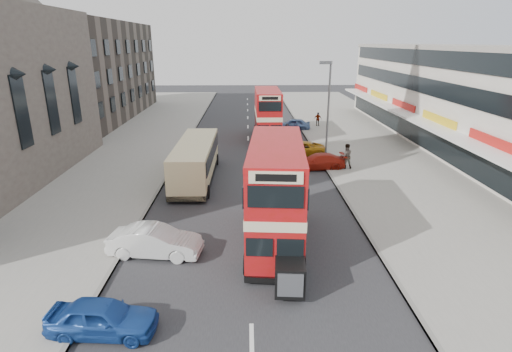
% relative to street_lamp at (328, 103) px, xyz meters
% --- Properties ---
extents(ground, '(160.00, 160.00, 0.00)m').
position_rel_street_lamp_xyz_m(ground, '(-6.52, -18.00, -4.78)').
color(ground, '#28282B').
rests_on(ground, ground).
extents(road_surface, '(12.00, 90.00, 0.01)m').
position_rel_street_lamp_xyz_m(road_surface, '(-6.52, 2.00, -4.78)').
color(road_surface, '#28282B').
rests_on(road_surface, ground).
extents(pavement_right, '(12.00, 90.00, 0.15)m').
position_rel_street_lamp_xyz_m(pavement_right, '(5.48, 2.00, -4.71)').
color(pavement_right, gray).
rests_on(pavement_right, ground).
extents(pavement_left, '(12.00, 90.00, 0.15)m').
position_rel_street_lamp_xyz_m(pavement_left, '(-18.52, 2.00, -4.71)').
color(pavement_left, gray).
rests_on(pavement_left, ground).
extents(kerb_left, '(0.20, 90.00, 0.16)m').
position_rel_street_lamp_xyz_m(kerb_left, '(-12.62, 2.00, -4.71)').
color(kerb_left, gray).
rests_on(kerb_left, ground).
extents(kerb_right, '(0.20, 90.00, 0.16)m').
position_rel_street_lamp_xyz_m(kerb_right, '(-0.42, 2.00, -4.71)').
color(kerb_right, gray).
rests_on(kerb_right, ground).
extents(brick_terrace, '(14.00, 28.00, 12.00)m').
position_rel_street_lamp_xyz_m(brick_terrace, '(-28.52, 20.00, 1.22)').
color(brick_terrace, '#66594C').
rests_on(brick_terrace, ground).
extents(commercial_row, '(9.90, 46.20, 9.30)m').
position_rel_street_lamp_xyz_m(commercial_row, '(13.42, 4.00, -0.09)').
color(commercial_row, beige).
rests_on(commercial_row, ground).
extents(street_lamp, '(1.00, 0.20, 8.12)m').
position_rel_street_lamp_xyz_m(street_lamp, '(0.00, 0.00, 0.00)').
color(street_lamp, slate).
rests_on(street_lamp, ground).
extents(bus_main, '(3.06, 9.16, 4.96)m').
position_rel_street_lamp_xyz_m(bus_main, '(-5.27, -14.98, -2.17)').
color(bus_main, black).
rests_on(bus_main, ground).
extents(bus_second, '(2.47, 8.81, 4.85)m').
position_rel_street_lamp_xyz_m(bus_second, '(-4.52, 7.76, -2.23)').
color(bus_second, black).
rests_on(bus_second, ground).
extents(coach, '(2.62, 9.79, 2.59)m').
position_rel_street_lamp_xyz_m(coach, '(-10.35, -5.07, -3.26)').
color(coach, black).
rests_on(coach, ground).
extents(car_left_near, '(3.83, 1.77, 1.27)m').
position_rel_street_lamp_xyz_m(car_left_near, '(-11.62, -21.35, -4.15)').
color(car_left_near, '#1A4293').
rests_on(car_left_near, ground).
extents(car_left_front, '(4.49, 2.07, 1.43)m').
position_rel_street_lamp_xyz_m(car_left_front, '(-10.97, -16.00, -4.07)').
color(car_left_front, silver).
rests_on(car_left_front, ground).
extents(car_right_a, '(4.30, 1.88, 1.23)m').
position_rel_street_lamp_xyz_m(car_right_a, '(-1.04, -2.71, -4.17)').
color(car_right_a, '#A61D10').
rests_on(car_right_a, ground).
extents(car_right_b, '(4.42, 2.14, 1.21)m').
position_rel_street_lamp_xyz_m(car_right_b, '(-1.96, 1.35, -4.18)').
color(car_right_b, '#C27D13').
rests_on(car_right_b, ground).
extents(car_right_c, '(4.01, 2.03, 1.31)m').
position_rel_street_lamp_xyz_m(car_right_c, '(-1.37, 12.13, -4.13)').
color(car_right_c, '#597DB2').
rests_on(car_right_c, ground).
extents(pedestrian_near, '(0.75, 0.53, 1.98)m').
position_rel_street_lamp_xyz_m(pedestrian_near, '(1.08, -3.01, -3.64)').
color(pedestrian_near, gray).
rests_on(pedestrian_near, pavement_right).
extents(pedestrian_far, '(0.94, 0.44, 1.57)m').
position_rel_street_lamp_xyz_m(pedestrian_far, '(1.70, 13.80, -3.85)').
color(pedestrian_far, gray).
rests_on(pedestrian_far, pavement_right).
extents(cyclist, '(0.72, 1.71, 2.24)m').
position_rel_street_lamp_xyz_m(cyclist, '(-2.83, 4.38, -4.00)').
color(cyclist, gray).
rests_on(cyclist, ground).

